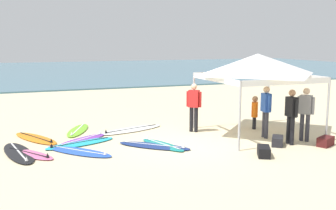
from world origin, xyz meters
name	(u,v)px	position (x,y,z in m)	size (l,w,h in m)	color
ground_plane	(186,143)	(0.00, 0.00, 0.00)	(80.00, 80.00, 0.00)	beige
sea	(68,70)	(0.00, 32.70, 0.05)	(80.00, 36.00, 0.10)	teal
canopy_tent	(258,64)	(2.69, 0.28, 2.39)	(3.32, 3.32, 2.75)	#B7B7BC
surfboard_teal	(162,145)	(-0.82, -0.04, 0.04)	(1.10, 1.94, 0.19)	#19847F
surfboard_orange	(36,138)	(-4.41, 2.17, 0.04)	(1.62, 2.33, 0.19)	orange
surfboard_white	(131,130)	(-1.15, 2.32, 0.04)	(2.63, 1.46, 0.19)	white
surfboard_blue	(79,151)	(-3.31, 0.12, 0.04)	(1.98, 2.12, 0.19)	blue
surfboard_purple	(83,140)	(-3.01, 1.43, 0.04)	(1.97, 1.66, 0.19)	purple
surfboard_black	(19,153)	(-4.92, 0.58, 0.04)	(1.15, 2.58, 0.19)	black
surfboard_cyan	(80,143)	(-3.14, 1.02, 0.04)	(2.36, 1.31, 0.19)	#23B2CC
surfboard_navy	(154,146)	(-1.08, -0.07, 0.04)	(2.14, 2.00, 0.19)	navy
surfboard_pink	(29,154)	(-4.66, 0.39, 0.04)	(1.61, 1.95, 0.19)	pink
surfboard_lime	(78,130)	(-2.96, 2.87, 0.04)	(1.28, 2.16, 0.19)	#7AD12D
person_grey	(306,111)	(3.64, -1.06, 0.99)	(0.38, 0.48, 1.71)	#383842
person_blue	(266,108)	(2.71, -0.25, 0.99)	(0.28, 0.54, 1.71)	#383842
person_black	(291,113)	(2.95, -1.24, 0.99)	(0.22, 0.55, 1.71)	black
person_red	(194,104)	(0.86, 1.36, 0.99)	(0.43, 0.41, 1.71)	black
person_orange	(255,111)	(3.15, 1.05, 0.66)	(0.38, 0.47, 1.20)	black
gear_bag_near_tent	(277,141)	(2.50, -1.23, 0.14)	(0.60, 0.32, 0.28)	#232328
gear_bag_by_pole	(264,151)	(1.44, -2.06, 0.14)	(0.60, 0.32, 0.28)	black
gear_bag_on_sand	(326,141)	(3.84, -1.79, 0.14)	(0.60, 0.32, 0.28)	#4C1919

